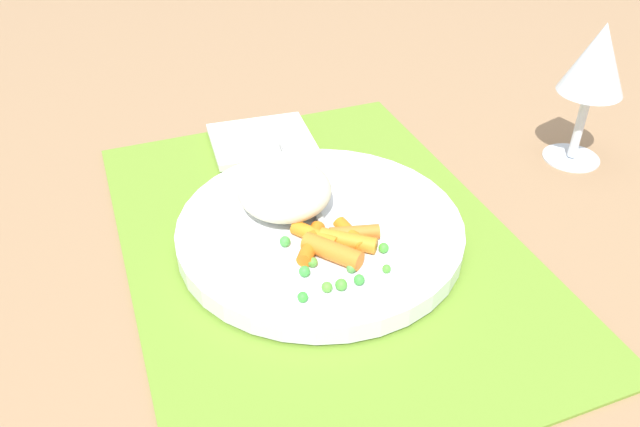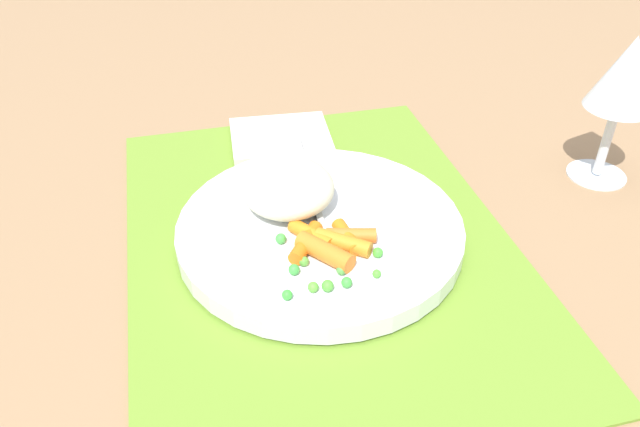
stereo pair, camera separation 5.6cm
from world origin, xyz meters
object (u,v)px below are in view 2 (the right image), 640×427
Objects in this scene: carrot_portion at (330,242)px; napkin at (281,137)px; wine_glass at (626,79)px; plate at (320,230)px; fork at (314,199)px; rice_mound at (288,187)px.

carrot_portion is 0.73× the size of napkin.
wine_glass is 1.38× the size of napkin.
plate is at bearing -82.75° from wine_glass.
carrot_portion reaches higher than napkin.
plate is 0.19m from napkin.
fork is at bearing -88.56° from wine_glass.
wine_glass reaches higher than rice_mound.
rice_mound is at bearing -88.70° from wine_glass.
rice_mound is 0.81× the size of napkin.
napkin is (-0.19, 0.00, -0.01)m from plate.
rice_mound reaches higher than napkin.
wine_glass is at bearing 103.93° from carrot_portion.
rice_mound reaches higher than fork.
wine_glass reaches higher than fork.
fork is (-0.07, 0.00, -0.00)m from carrot_portion.
plate is 0.04m from fork.
napkin is (-0.23, 0.00, -0.02)m from carrot_portion.
rice_mound reaches higher than carrot_portion.
rice_mound is 0.35m from wine_glass.
carrot_portion is at bearing 17.07° from rice_mound.
carrot_portion reaches higher than fork.
plate is 3.18× the size of carrot_portion.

